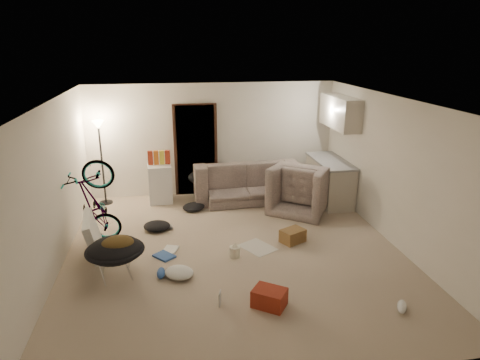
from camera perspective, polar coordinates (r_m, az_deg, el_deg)
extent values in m
cube|color=tan|center=(7.30, -0.80, -9.44)|extent=(5.50, 6.00, 0.02)
cube|color=white|center=(6.53, -0.89, 10.56)|extent=(5.50, 6.00, 0.02)
cube|color=white|center=(9.70, -3.62, 5.46)|extent=(5.50, 0.02, 2.50)
cube|color=white|center=(4.12, 5.85, -12.94)|extent=(5.50, 0.02, 2.50)
cube|color=white|center=(6.97, -23.88, -1.19)|extent=(0.02, 6.00, 2.50)
cube|color=white|center=(7.72, 19.85, 1.08)|extent=(0.02, 6.00, 2.50)
cube|color=black|center=(9.68, -5.93, 3.97)|extent=(0.85, 0.10, 2.04)
cube|color=#371D13|center=(9.65, -5.91, 3.93)|extent=(0.97, 0.04, 2.10)
cylinder|color=black|center=(9.75, -17.41, -2.87)|extent=(0.28, 0.28, 0.03)
cylinder|color=black|center=(9.50, -17.88, 1.84)|extent=(0.04, 0.04, 1.70)
cone|color=#FFE0A5|center=(9.30, -18.39, 6.99)|extent=(0.24, 0.24, 0.18)
cube|color=#BEB6A6|center=(9.53, 11.84, -0.18)|extent=(0.60, 1.50, 0.88)
cube|color=gray|center=(9.40, 12.02, 2.49)|extent=(0.64, 1.54, 0.04)
cube|color=#BEB6A6|center=(9.23, 13.21, 8.80)|extent=(0.38, 1.40, 0.65)
imported|color=#363C35|center=(9.49, 0.55, -0.57)|extent=(2.27, 0.96, 0.65)
imported|color=#363C35|center=(8.98, 8.48, -1.63)|extent=(1.49, 1.46, 0.73)
imported|color=black|center=(7.82, -18.64, -5.15)|extent=(1.60, 0.79, 0.90)
imported|color=maroon|center=(5.91, -2.77, -16.60)|extent=(0.23, 0.20, 0.02)
cube|color=white|center=(9.43, -10.60, -0.46)|extent=(0.52, 0.52, 0.83)
cube|color=maroon|center=(9.27, -11.86, 2.91)|extent=(0.11, 0.08, 0.30)
cube|color=#B55616|center=(9.26, -11.12, 2.95)|extent=(0.10, 0.08, 0.30)
cube|color=gold|center=(9.26, -10.38, 2.99)|extent=(0.11, 0.08, 0.30)
cube|color=maroon|center=(9.26, -9.64, 3.03)|extent=(0.11, 0.09, 0.30)
cylinder|color=silver|center=(6.72, -16.16, -10.81)|extent=(0.57, 0.57, 0.40)
ellipsoid|color=black|center=(6.61, -16.35, -8.95)|extent=(0.80, 0.80, 0.34)
torus|color=black|center=(6.61, -16.35, -8.95)|extent=(0.86, 0.86, 0.06)
ellipsoid|color=#4D391A|center=(6.53, -16.02, -8.20)|extent=(0.56, 0.50, 0.22)
ellipsoid|color=black|center=(9.31, -5.21, 0.36)|extent=(0.62, 0.54, 0.28)
cube|color=silver|center=(7.47, -19.02, -6.96)|extent=(0.38, 1.02, 0.66)
cube|color=brown|center=(7.60, 7.04, -7.38)|extent=(0.49, 0.44, 0.23)
cube|color=maroon|center=(5.89, 3.94, -15.39)|extent=(0.52, 0.50, 0.24)
cylinder|color=silver|center=(7.07, -0.70, -9.55)|extent=(0.18, 0.18, 0.18)
cone|color=silver|center=(7.01, -0.70, -8.63)|extent=(0.10, 0.10, 0.08)
cube|color=beige|center=(7.40, 2.38, -8.96)|extent=(0.68, 0.73, 0.01)
cube|color=#2C519F|center=(7.20, -10.07, -9.96)|extent=(0.40, 0.41, 0.03)
cube|color=silver|center=(7.39, -9.27, -9.15)|extent=(0.31, 0.35, 0.03)
ellipsoid|color=slate|center=(8.19, -9.47, -6.08)|extent=(0.21, 0.27, 0.09)
ellipsoid|color=#2C519F|center=(6.65, -10.49, -12.10)|extent=(0.14, 0.31, 0.11)
ellipsoid|color=white|center=(6.20, 20.78, -15.50)|extent=(0.25, 0.32, 0.11)
ellipsoid|color=black|center=(8.15, -11.01, -6.03)|extent=(0.57, 0.52, 0.16)
ellipsoid|color=black|center=(8.97, -6.19, -3.56)|extent=(0.63, 0.61, 0.15)
ellipsoid|color=silver|center=(6.59, -8.11, -12.11)|extent=(0.59, 0.59, 0.14)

